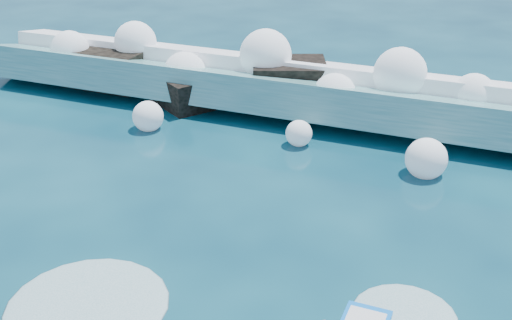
{
  "coord_description": "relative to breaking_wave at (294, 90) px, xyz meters",
  "views": [
    {
      "loc": [
        5.63,
        -8.28,
        6.52
      ],
      "look_at": [
        1.5,
        2.0,
        1.2
      ],
      "focal_mm": 45.0,
      "sensor_mm": 36.0,
      "label": 1
    }
  ],
  "objects": [
    {
      "name": "rock_cluster",
      "position": [
        -3.39,
        0.04,
        -0.12
      ],
      "size": [
        8.2,
        3.44,
        1.43
      ],
      "color": "black",
      "rests_on": "ground"
    },
    {
      "name": "wave_spray",
      "position": [
        -0.23,
        -0.21,
        0.5
      ],
      "size": [
        15.26,
        4.28,
        2.2
      ],
      "color": "white",
      "rests_on": "ground"
    },
    {
      "name": "ground",
      "position": [
        -0.33,
        -7.76,
        -0.57
      ],
      "size": [
        200.0,
        200.0,
        0.0
      ],
      "primitive_type": "plane",
      "color": "#072D3F",
      "rests_on": "ground"
    },
    {
      "name": "breaking_wave",
      "position": [
        0.0,
        0.0,
        0.0
      ],
      "size": [
        18.92,
        2.91,
        1.63
      ],
      "color": "teal",
      "rests_on": "ground"
    }
  ]
}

